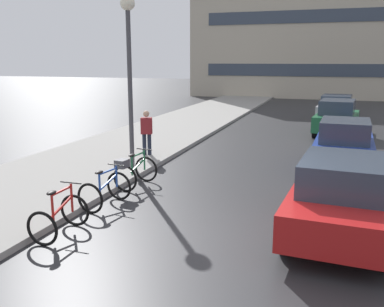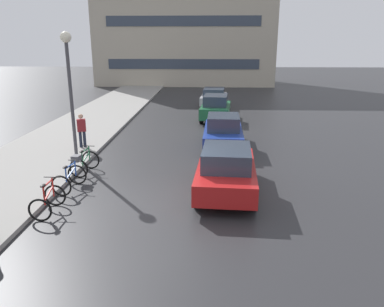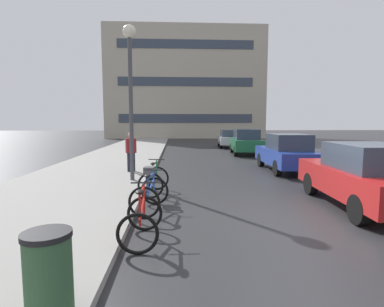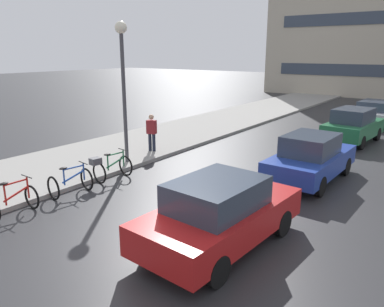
% 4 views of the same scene
% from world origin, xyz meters
% --- Properties ---
extents(ground_plane, '(140.00, 140.00, 0.00)m').
position_xyz_m(ground_plane, '(0.00, 0.00, 0.00)').
color(ground_plane, '#28282B').
extents(sidewalk_kerb, '(4.80, 60.00, 0.14)m').
position_xyz_m(sidewalk_kerb, '(-6.00, 10.00, 0.07)').
color(sidewalk_kerb, gray).
rests_on(sidewalk_kerb, ground).
extents(bicycle_nearest, '(0.70, 1.14, 1.00)m').
position_xyz_m(bicycle_nearest, '(-3.28, -0.92, 0.39)').
color(bicycle_nearest, black).
rests_on(bicycle_nearest, ground).
extents(bicycle_second, '(0.88, 1.27, 0.94)m').
position_xyz_m(bicycle_second, '(-3.29, 0.93, 0.40)').
color(bicycle_second, black).
rests_on(bicycle_second, ground).
extents(bicycle_third, '(0.86, 1.47, 0.99)m').
position_xyz_m(bicycle_third, '(-3.33, 2.53, 0.50)').
color(bicycle_third, black).
rests_on(bicycle_third, ground).
extents(car_red, '(2.18, 4.38, 1.61)m').
position_xyz_m(car_red, '(2.09, 0.95, 0.81)').
color(car_red, '#AD1919').
rests_on(car_red, ground).
extents(car_blue, '(1.94, 4.27, 1.62)m').
position_xyz_m(car_blue, '(2.20, 6.62, 0.80)').
color(car_blue, navy).
rests_on(car_blue, ground).
extents(car_green, '(2.14, 4.05, 1.67)m').
position_xyz_m(car_green, '(1.97, 13.35, 0.84)').
color(car_green, '#1E6038').
rests_on(car_green, ground).
extents(car_silver, '(2.24, 4.14, 1.47)m').
position_xyz_m(car_silver, '(1.94, 18.83, 0.76)').
color(car_silver, '#B2B5BA').
rests_on(car_silver, ground).
extents(pedestrian, '(0.46, 0.36, 1.73)m').
position_xyz_m(pedestrian, '(-4.47, 5.99, 0.98)').
color(pedestrian, '#1E2333').
rests_on(pedestrian, ground).
extents(streetlamp, '(0.44, 0.44, 5.34)m').
position_xyz_m(streetlamp, '(-4.18, 4.20, 3.71)').
color(streetlamp, '#424247').
rests_on(streetlamp, ground).
extents(building_facade_main, '(20.82, 8.90, 14.41)m').
position_xyz_m(building_facade_main, '(-1.36, 36.78, 7.21)').
color(building_facade_main, '#B2A893').
rests_on(building_facade_main, ground).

